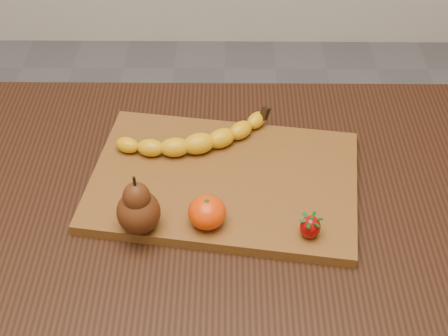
{
  "coord_description": "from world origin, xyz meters",
  "views": [
    {
      "loc": [
        0.02,
        -0.72,
        1.52
      ],
      "look_at": [
        0.01,
        0.05,
        0.8
      ],
      "focal_mm": 50.0,
      "sensor_mm": 36.0,
      "label": 1
    }
  ],
  "objects_px": {
    "table": "(219,243)",
    "mandarin": "(207,212)",
    "cutting_board": "(224,181)",
    "pear": "(137,203)"
  },
  "relations": [
    {
      "from": "cutting_board",
      "to": "mandarin",
      "type": "relative_size",
      "value": 7.47
    },
    {
      "from": "pear",
      "to": "table",
      "type": "bearing_deg",
      "value": 29.22
    },
    {
      "from": "table",
      "to": "mandarin",
      "type": "distance_m",
      "value": 0.16
    },
    {
      "from": "pear",
      "to": "mandarin",
      "type": "distance_m",
      "value": 0.11
    },
    {
      "from": "table",
      "to": "mandarin",
      "type": "height_order",
      "value": "mandarin"
    },
    {
      "from": "pear",
      "to": "cutting_board",
      "type": "bearing_deg",
      "value": 41.49
    },
    {
      "from": "mandarin",
      "to": "cutting_board",
      "type": "bearing_deg",
      "value": 76.65
    },
    {
      "from": "table",
      "to": "cutting_board",
      "type": "bearing_deg",
      "value": 79.06
    },
    {
      "from": "cutting_board",
      "to": "mandarin",
      "type": "distance_m",
      "value": 0.12
    },
    {
      "from": "pear",
      "to": "mandarin",
      "type": "xyz_separation_m",
      "value": [
        0.11,
        0.01,
        -0.03
      ]
    }
  ]
}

